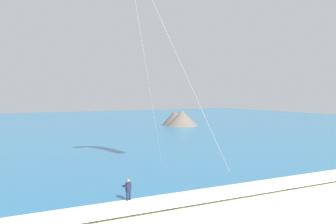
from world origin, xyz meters
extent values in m
cube|color=white|center=(0.00, 12.32, 0.22)|extent=(200.00, 3.15, 0.04)
ellipsoid|color=#239EC6|center=(1.58, 13.71, 0.03)|extent=(0.63, 1.45, 0.05)
cube|color=black|center=(1.58, 13.96, 0.07)|extent=(0.17, 0.08, 0.04)
cube|color=black|center=(1.58, 13.46, 0.07)|extent=(0.17, 0.08, 0.04)
cylinder|color=#191E38|center=(1.48, 13.70, 0.42)|extent=(0.14, 0.14, 0.84)
cylinder|color=#191E38|center=(1.68, 13.73, 0.42)|extent=(0.14, 0.14, 0.84)
cube|color=#191E38|center=(1.58, 13.71, 1.14)|extent=(0.36, 0.25, 0.60)
sphere|color=#9E704C|center=(1.58, 13.71, 1.58)|extent=(0.22, 0.22, 0.22)
cylinder|color=#191E38|center=(1.38, 13.84, 1.19)|extent=(0.16, 0.51, 0.22)
cylinder|color=#191E38|center=(1.74, 13.90, 1.19)|extent=(0.16, 0.51, 0.22)
cylinder|color=black|center=(1.53, 14.09, 1.19)|extent=(0.55, 0.11, 0.04)
cube|color=#3F3F42|center=(1.57, 13.83, 0.92)|extent=(0.13, 0.10, 0.10)
cylinder|color=#B2B2B7|center=(6.04, 14.04, 9.35)|extent=(8.82, 0.11, 16.31)
cylinder|color=#B2B2B7|center=(4.66, 17.11, 9.35)|extent=(6.07, 6.08, 16.31)
cone|color=#56514C|center=(35.21, 64.25, 1.70)|extent=(6.03, 6.03, 3.39)
cone|color=#665B51|center=(35.60, 61.84, 1.76)|extent=(7.19, 7.19, 3.53)
camera|label=1|loc=(-9.45, -10.97, 7.59)|focal=43.30mm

